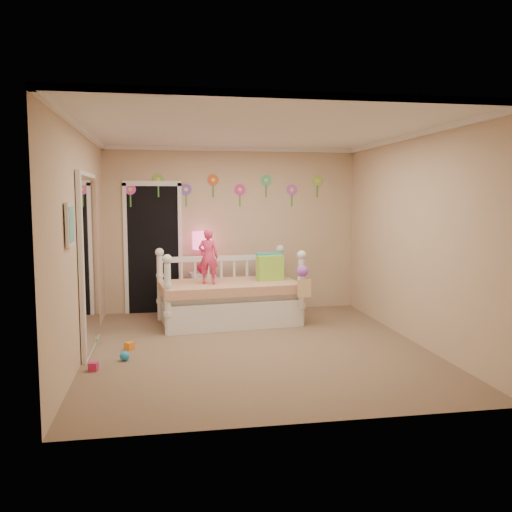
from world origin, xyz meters
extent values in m
cube|color=#7F684C|center=(0.00, 0.00, 0.00)|extent=(4.00, 4.50, 0.01)
cube|color=white|center=(0.00, 0.00, 2.60)|extent=(4.00, 4.50, 0.01)
cube|color=tan|center=(0.00, 2.25, 1.30)|extent=(4.00, 0.01, 2.60)
cube|color=tan|center=(-2.00, 0.00, 1.30)|extent=(0.01, 4.50, 2.60)
cube|color=tan|center=(2.00, 0.00, 1.30)|extent=(0.01, 4.50, 2.60)
cube|color=#22A7AD|center=(0.48, 1.62, 0.79)|extent=(0.39, 0.16, 0.38)
cube|color=#95D641|center=(0.44, 1.36, 0.78)|extent=(0.41, 0.22, 0.37)
imported|color=#F23769|center=(-0.48, 1.21, 0.99)|extent=(0.32, 0.25, 0.78)
cube|color=white|center=(-0.50, 2.06, 0.32)|extent=(0.42, 0.34, 0.64)
sphere|color=#D51C4F|center=(-0.50, 2.06, 0.73)|extent=(0.18, 0.18, 0.18)
cylinder|color=#D51C4F|center=(-0.50, 2.06, 0.92)|extent=(0.03, 0.03, 0.37)
cylinder|color=#FF4C8A|center=(-0.50, 2.06, 1.15)|extent=(0.29, 0.29, 0.27)
cube|color=black|center=(-1.25, 2.23, 1.03)|extent=(0.90, 0.04, 2.07)
cube|color=white|center=(-1.96, 0.30, 1.05)|extent=(0.07, 1.30, 2.10)
cube|color=white|center=(-1.97, -0.90, 1.55)|extent=(0.05, 0.34, 0.42)
camera|label=1|loc=(-1.09, -6.25, 1.80)|focal=37.60mm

